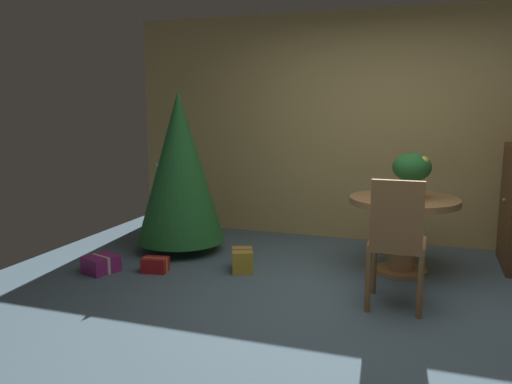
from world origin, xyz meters
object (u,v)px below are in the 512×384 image
gift_box_red (155,265)px  gift_box_purple (101,264)px  flower_vase (412,171)px  gift_box_gold (242,260)px  wooden_chair_near (397,237)px  round_dining_table (403,221)px  holiday_tree (180,167)px

gift_box_red → gift_box_purple: bearing=-160.9°
flower_vase → gift_box_gold: 1.76m
gift_box_gold → gift_box_purple: bearing=-159.5°
wooden_chair_near → gift_box_red: bearing=175.1°
round_dining_table → gift_box_red: size_ratio=3.93×
round_dining_table → wooden_chair_near: bearing=-90.0°
round_dining_table → gift_box_red: round_dining_table is taller
wooden_chair_near → gift_box_purple: wooden_chair_near is taller
flower_vase → gift_box_purple: flower_vase is taller
wooden_chair_near → gift_box_gold: bearing=161.2°
gift_box_purple → gift_box_gold: 1.33m
holiday_tree → flower_vase: bearing=-0.6°
gift_box_purple → gift_box_gold: gift_box_gold is taller
gift_box_purple → holiday_tree: bearing=66.8°
holiday_tree → gift_box_gold: size_ratio=5.35×
round_dining_table → wooden_chair_near: 0.91m
holiday_tree → gift_box_gold: holiday_tree is taller
gift_box_gold → round_dining_table: bearing=16.7°
round_dining_table → gift_box_purple: 2.85m
round_dining_table → gift_box_purple: bearing=-161.5°
round_dining_table → holiday_tree: size_ratio=0.58×
round_dining_table → flower_vase: 0.47m
flower_vase → gift_box_gold: (-1.48, -0.41, -0.86)m
holiday_tree → gift_box_purple: bearing=-113.2°
flower_vase → holiday_tree: bearing=179.4°
round_dining_table → gift_box_gold: round_dining_table is taller
round_dining_table → wooden_chair_near: size_ratio=0.97×
gift_box_red → flower_vase: bearing=17.5°
gift_box_red → gift_box_gold: 0.82m
gift_box_red → round_dining_table: bearing=18.3°
gift_box_purple → gift_box_red: gift_box_purple is taller
holiday_tree → round_dining_table: bearing=-0.1°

